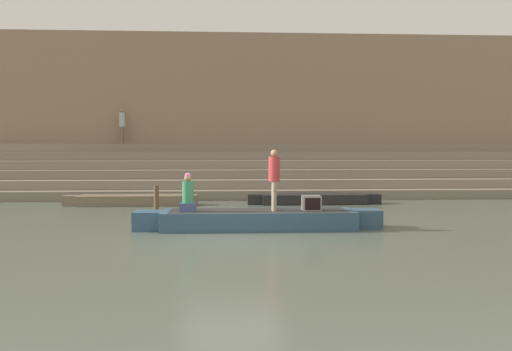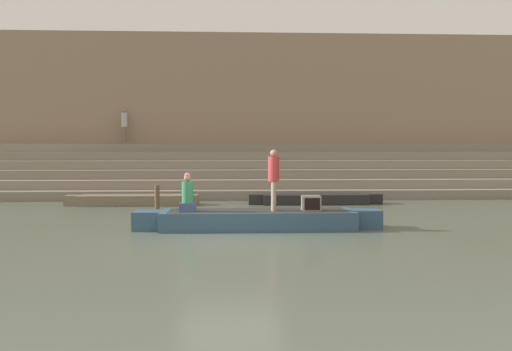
{
  "view_description": "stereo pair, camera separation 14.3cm",
  "coord_description": "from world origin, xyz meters",
  "px_view_note": "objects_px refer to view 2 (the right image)",
  "views": [
    {
      "loc": [
        -0.03,
        -12.33,
        2.28
      ],
      "look_at": [
        0.78,
        2.55,
        1.41
      ],
      "focal_mm": 35.0,
      "sensor_mm": 36.0,
      "label": 1
    },
    {
      "loc": [
        0.12,
        -12.34,
        2.28
      ],
      "look_at": [
        0.78,
        2.55,
        1.41
      ],
      "focal_mm": 35.0,
      "sensor_mm": 36.0,
      "label": 2
    }
  ],
  "objects_px": {
    "moored_boat_shore": "(132,200)",
    "person_rowing": "(188,196)",
    "person_standing": "(274,175)",
    "rowboat_main": "(258,219)",
    "mooring_post": "(157,199)",
    "moored_boat_distant": "(315,199)",
    "person_on_steps": "(124,123)",
    "tv_set": "(311,203)"
  },
  "relations": [
    {
      "from": "moored_boat_distant",
      "to": "mooring_post",
      "type": "relative_size",
      "value": 5.54
    },
    {
      "from": "rowboat_main",
      "to": "tv_set",
      "type": "distance_m",
      "value": 1.54
    },
    {
      "from": "tv_set",
      "to": "person_rowing",
      "type": "bearing_deg",
      "value": 178.49
    },
    {
      "from": "moored_boat_shore",
      "to": "moored_boat_distant",
      "type": "relative_size",
      "value": 0.97
    },
    {
      "from": "tv_set",
      "to": "moored_boat_shore",
      "type": "distance_m",
      "value": 8.5
    },
    {
      "from": "person_rowing",
      "to": "person_standing",
      "type": "bearing_deg",
      "value": 12.88
    },
    {
      "from": "person_standing",
      "to": "moored_boat_shore",
      "type": "distance_m",
      "value": 7.87
    },
    {
      "from": "person_standing",
      "to": "moored_boat_distant",
      "type": "bearing_deg",
      "value": 61.16
    },
    {
      "from": "person_rowing",
      "to": "person_on_steps",
      "type": "relative_size",
      "value": 0.6
    },
    {
      "from": "person_rowing",
      "to": "moored_boat_shore",
      "type": "relative_size",
      "value": 0.21
    },
    {
      "from": "person_on_steps",
      "to": "person_rowing",
      "type": "bearing_deg",
      "value": -129.88
    },
    {
      "from": "moored_boat_shore",
      "to": "moored_boat_distant",
      "type": "xyz_separation_m",
      "value": [
        7.18,
        0.08,
        -0.0
      ]
    },
    {
      "from": "moored_boat_shore",
      "to": "mooring_post",
      "type": "xyz_separation_m",
      "value": [
        1.31,
        -2.29,
        0.27
      ]
    },
    {
      "from": "person_on_steps",
      "to": "tv_set",
      "type": "bearing_deg",
      "value": -116.55
    },
    {
      "from": "person_standing",
      "to": "moored_boat_distant",
      "type": "xyz_separation_m",
      "value": [
        2.14,
        5.98,
        -1.28
      ]
    },
    {
      "from": "moored_boat_shore",
      "to": "moored_boat_distant",
      "type": "bearing_deg",
      "value": 4.61
    },
    {
      "from": "person_rowing",
      "to": "tv_set",
      "type": "height_order",
      "value": "person_rowing"
    },
    {
      "from": "person_standing",
      "to": "person_on_steps",
      "type": "distance_m",
      "value": 13.51
    },
    {
      "from": "mooring_post",
      "to": "person_on_steps",
      "type": "relative_size",
      "value": 0.54
    },
    {
      "from": "rowboat_main",
      "to": "moored_boat_distant",
      "type": "bearing_deg",
      "value": 69.26
    },
    {
      "from": "person_rowing",
      "to": "moored_boat_distant",
      "type": "bearing_deg",
      "value": 65.05
    },
    {
      "from": "person_standing",
      "to": "moored_boat_shore",
      "type": "height_order",
      "value": "person_standing"
    },
    {
      "from": "person_rowing",
      "to": "tv_set",
      "type": "distance_m",
      "value": 3.4
    },
    {
      "from": "moored_boat_shore",
      "to": "moored_boat_distant",
      "type": "height_order",
      "value": "same"
    },
    {
      "from": "person_standing",
      "to": "person_rowing",
      "type": "bearing_deg",
      "value": 171.96
    },
    {
      "from": "mooring_post",
      "to": "rowboat_main",
      "type": "bearing_deg",
      "value": -46.94
    },
    {
      "from": "person_standing",
      "to": "person_on_steps",
      "type": "bearing_deg",
      "value": 110.2
    },
    {
      "from": "tv_set",
      "to": "person_on_steps",
      "type": "relative_size",
      "value": 0.29
    },
    {
      "from": "moored_boat_distant",
      "to": "mooring_post",
      "type": "bearing_deg",
      "value": -161.36
    },
    {
      "from": "moored_boat_shore",
      "to": "person_rowing",
      "type": "bearing_deg",
      "value": -61.67
    },
    {
      "from": "rowboat_main",
      "to": "moored_boat_shore",
      "type": "relative_size",
      "value": 1.33
    },
    {
      "from": "rowboat_main",
      "to": "person_standing",
      "type": "height_order",
      "value": "person_standing"
    },
    {
      "from": "person_standing",
      "to": "moored_boat_shore",
      "type": "bearing_deg",
      "value": 121.37
    },
    {
      "from": "rowboat_main",
      "to": "mooring_post",
      "type": "distance_m",
      "value": 4.85
    },
    {
      "from": "person_standing",
      "to": "moored_boat_shore",
      "type": "xyz_separation_m",
      "value": [
        -5.05,
        5.9,
        -1.28
      ]
    },
    {
      "from": "rowboat_main",
      "to": "mooring_post",
      "type": "bearing_deg",
      "value": 135.77
    },
    {
      "from": "tv_set",
      "to": "person_on_steps",
      "type": "bearing_deg",
      "value": 120.94
    },
    {
      "from": "mooring_post",
      "to": "person_standing",
      "type": "bearing_deg",
      "value": -43.97
    },
    {
      "from": "tv_set",
      "to": "moored_boat_distant",
      "type": "height_order",
      "value": "tv_set"
    },
    {
      "from": "moored_boat_distant",
      "to": "mooring_post",
      "type": "xyz_separation_m",
      "value": [
        -5.87,
        -2.37,
        0.27
      ]
    },
    {
      "from": "person_standing",
      "to": "mooring_post",
      "type": "xyz_separation_m",
      "value": [
        -3.74,
        3.61,
        -1.01
      ]
    },
    {
      "from": "tv_set",
      "to": "moored_boat_shore",
      "type": "bearing_deg",
      "value": 133.7
    }
  ]
}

